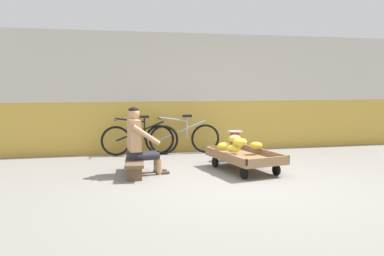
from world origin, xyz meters
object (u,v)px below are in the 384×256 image
(bicycle_far_left, at_px, (182,138))
(bicycle_near_left, at_px, (140,139))
(shopping_bag, at_px, (241,157))
(banana_cart, at_px, (244,158))
(vendor_seated, at_px, (139,141))
(low_bench, at_px, (135,163))
(weighing_scale, at_px, (235,138))
(plastic_crate, at_px, (235,153))

(bicycle_far_left, bearing_deg, bicycle_near_left, -179.08)
(bicycle_far_left, xyz_separation_m, shopping_bag, (0.88, -1.37, -0.23))
(banana_cart, relative_size, bicycle_near_left, 0.95)
(vendor_seated, distance_m, shopping_bag, 2.10)
(low_bench, bearing_deg, bicycle_near_left, 82.26)
(weighing_scale, relative_size, shopping_bag, 1.25)
(banana_cart, bearing_deg, shopping_bag, 75.43)
(vendor_seated, distance_m, bicycle_near_left, 1.89)
(weighing_scale, relative_size, bicycle_far_left, 0.18)
(bicycle_near_left, bearing_deg, banana_cart, -50.27)
(banana_cart, height_order, weighing_scale, weighing_scale)
(bicycle_far_left, height_order, shopping_bag, bicycle_far_left)
(low_bench, xyz_separation_m, bicycle_far_left, (1.19, 1.90, 0.15))
(low_bench, relative_size, plastic_crate, 3.11)
(bicycle_near_left, height_order, shopping_bag, bicycle_near_left)
(plastic_crate, bearing_deg, vendor_seated, -156.20)
(plastic_crate, distance_m, weighing_scale, 0.30)
(bicycle_near_left, height_order, bicycle_far_left, same)
(banana_cart, bearing_deg, low_bench, 177.01)
(bicycle_far_left, bearing_deg, low_bench, -122.16)
(vendor_seated, height_order, bicycle_near_left, vendor_seated)
(bicycle_far_left, bearing_deg, plastic_crate, -49.64)
(vendor_seated, bearing_deg, weighing_scale, 23.77)
(banana_cart, relative_size, weighing_scale, 5.26)
(low_bench, distance_m, plastic_crate, 2.24)
(shopping_bag, bearing_deg, low_bench, -165.54)
(banana_cart, height_order, shopping_bag, banana_cart)
(banana_cart, xyz_separation_m, vendor_seated, (-1.82, 0.11, 0.33))
(banana_cart, bearing_deg, plastic_crate, 80.99)
(plastic_crate, bearing_deg, low_bench, -156.87)
(banana_cart, distance_m, bicycle_far_left, 2.13)
(vendor_seated, xyz_separation_m, weighing_scale, (1.97, 0.87, -0.11))
(low_bench, height_order, plastic_crate, plastic_crate)
(plastic_crate, distance_m, bicycle_far_left, 1.35)
(shopping_bag, bearing_deg, bicycle_near_left, 143.32)
(banana_cart, bearing_deg, vendor_seated, 176.55)
(weighing_scale, height_order, shopping_bag, weighing_scale)
(plastic_crate, xyz_separation_m, weighing_scale, (0.00, -0.00, 0.30))
(low_bench, xyz_separation_m, shopping_bag, (2.07, 0.53, -0.08))
(low_bench, height_order, weighing_scale, weighing_scale)
(shopping_bag, bearing_deg, vendor_seated, -165.20)
(vendor_seated, relative_size, weighing_scale, 3.80)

